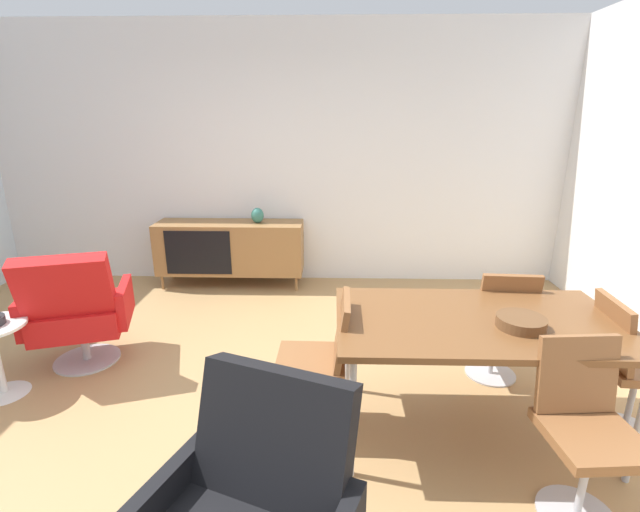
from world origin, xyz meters
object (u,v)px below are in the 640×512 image
object	(u,v)px
dining_chair_back_right	(500,320)
lounge_chair_red	(76,309)
dining_table	(478,325)
dining_chair_near_window	(321,359)
sideboard	(230,247)
dining_chair_front_right	(585,425)
dining_chair_far_end	(629,363)
vase_cobalt	(257,215)
wooden_bowl_on_table	(521,322)

from	to	relation	value
dining_chair_back_right	lounge_chair_red	bearing A→B (deg)	178.11
dining_table	dining_chair_near_window	size ratio (longest dim) A/B	1.87
lounge_chair_red	dining_chair_back_right	bearing A→B (deg)	-1.89
dining_table	lounge_chair_red	xyz separation A→B (m)	(-2.72, 0.66, -0.23)
sideboard	dining_chair_back_right	bearing A→B (deg)	-38.77
dining_chair_near_window	lounge_chair_red	xyz separation A→B (m)	(-1.83, 0.66, -0.00)
sideboard	lounge_chair_red	distance (m)	1.91
sideboard	dining_table	world-z (taller)	dining_table
dining_chair_near_window	dining_chair_front_right	distance (m)	1.35
dining_table	dining_chair_front_right	distance (m)	0.70
dining_chair_near_window	dining_chair_far_end	world-z (taller)	same
sideboard	dining_table	distance (m)	3.12
sideboard	lounge_chair_red	xyz separation A→B (m)	(-0.76, -1.75, 0.03)
dining_chair_back_right	dining_chair_near_window	distance (m)	1.36
dining_chair_near_window	dining_chair_front_right	size ratio (longest dim) A/B	1.00
vase_cobalt	dining_chair_near_window	bearing A→B (deg)	-72.59
dining_table	dining_chair_back_right	bearing A→B (deg)	58.19
dining_chair_front_right	wooden_bowl_on_table	bearing A→B (deg)	108.71
sideboard	lounge_chair_red	world-z (taller)	lounge_chair_red
dining_table	wooden_bowl_on_table	xyz separation A→B (m)	(0.19, -0.11, 0.07)
dining_table	dining_chair_back_right	xyz separation A→B (m)	(0.35, 0.56, -0.23)
dining_chair_back_right	dining_chair_far_end	distance (m)	0.78
wooden_bowl_on_table	dining_chair_front_right	size ratio (longest dim) A/B	0.30
dining_chair_near_window	wooden_bowl_on_table	bearing A→B (deg)	-5.51
dining_chair_near_window	vase_cobalt	bearing A→B (deg)	107.41
vase_cobalt	wooden_bowl_on_table	bearing A→B (deg)	-53.91
dining_chair_back_right	sideboard	bearing A→B (deg)	141.23
dining_table	dining_chair_front_right	size ratio (longest dim) A/B	1.87
dining_chair_front_right	dining_chair_far_end	distance (m)	0.78
sideboard	dining_table	size ratio (longest dim) A/B	1.00
dining_chair_near_window	lounge_chair_red	size ratio (longest dim) A/B	0.90
dining_table	dining_chair_near_window	distance (m)	0.92
sideboard	dining_chair_back_right	size ratio (longest dim) A/B	1.87
vase_cobalt	dining_chair_back_right	size ratio (longest dim) A/B	0.19
wooden_bowl_on_table	dining_chair_near_window	distance (m)	1.13
sideboard	dining_chair_near_window	xyz separation A→B (m)	(1.08, -2.42, 0.03)
vase_cobalt	dining_chair_front_right	world-z (taller)	vase_cobalt
dining_table	dining_chair_near_window	bearing A→B (deg)	-179.93
sideboard	dining_chair_front_right	xyz separation A→B (m)	(2.31, -2.97, 0.03)
dining_chair_near_window	dining_chair_far_end	xyz separation A→B (m)	(1.78, 0.01, 0.00)
dining_chair_near_window	dining_chair_front_right	world-z (taller)	same
wooden_bowl_on_table	dining_chair_front_right	distance (m)	0.57
dining_chair_back_right	wooden_bowl_on_table	bearing A→B (deg)	-103.15
dining_table	dining_chair_back_right	size ratio (longest dim) A/B	1.87
wooden_bowl_on_table	dining_chair_front_right	bearing A→B (deg)	-71.29
dining_chair_front_right	lounge_chair_red	distance (m)	3.30
wooden_bowl_on_table	dining_chair_far_end	distance (m)	0.77
sideboard	wooden_bowl_on_table	size ratio (longest dim) A/B	6.15
vase_cobalt	wooden_bowl_on_table	xyz separation A→B (m)	(1.84, -2.52, -0.03)
dining_chair_back_right	dining_chair_far_end	size ratio (longest dim) A/B	1.00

